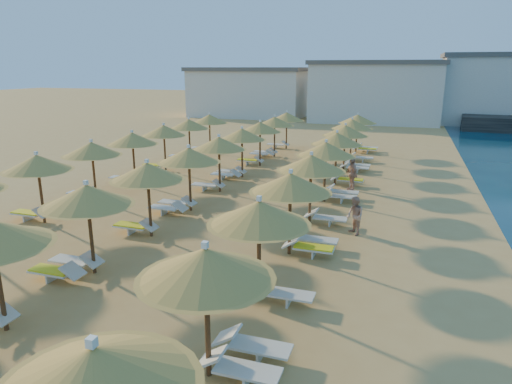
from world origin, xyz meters
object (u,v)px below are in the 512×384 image
(beachgoer_b, at_px, (355,216))
(beachgoer_c, at_px, (352,174))
(parasol_row_west, at_px, (189,156))
(parasol_row_east, at_px, (311,164))

(beachgoer_b, relative_size, beachgoer_c, 0.87)
(parasol_row_west, relative_size, beachgoer_b, 24.60)
(parasol_row_west, distance_m, beachgoer_c, 9.21)
(parasol_row_west, distance_m, beachgoer_b, 7.92)
(parasol_row_east, relative_size, beachgoer_c, 21.35)
(parasol_row_east, bearing_deg, parasol_row_west, 180.00)
(parasol_row_east, height_order, beachgoer_c, parasol_row_east)
(parasol_row_east, bearing_deg, beachgoer_c, 80.25)
(beachgoer_b, height_order, beachgoer_c, beachgoer_c)
(beachgoer_c, bearing_deg, beachgoer_b, -26.23)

